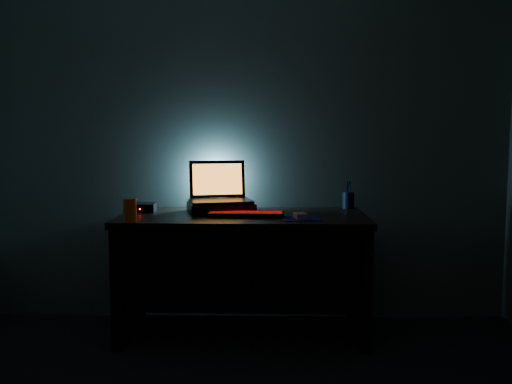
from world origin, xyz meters
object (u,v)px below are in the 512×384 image
juice_glass (130,210)px  router (142,208)px  laptop (219,192)px  keyboard (246,214)px  mouse (300,216)px  pen_cup (348,200)px

juice_glass → router: 0.40m
router → laptop: bearing=4.7°
keyboard → juice_glass: juice_glass is taller
laptop → router: 0.50m
mouse → juice_glass: juice_glass is taller
pen_cup → router: (-1.32, -0.20, -0.03)m
mouse → pen_cup: size_ratio=0.94×
pen_cup → juice_glass: juice_glass is taller
laptop → keyboard: laptop is taller
laptop → keyboard: 0.31m
keyboard → mouse: bearing=-14.9°
pen_cup → router: bearing=-171.5°
laptop → router: laptop is taller
laptop → juice_glass: bearing=-149.1°
mouse → juice_glass: 0.97m
mouse → laptop: bearing=135.7°
laptop → juice_glass: size_ratio=3.27×
laptop → keyboard: bearing=-66.5°
pen_cup → router: 1.34m
laptop → router: (-0.48, -0.06, -0.09)m
juice_glass → keyboard: bearing=19.3°
juice_glass → router: juice_glass is taller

